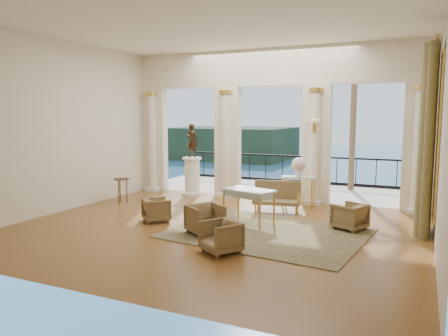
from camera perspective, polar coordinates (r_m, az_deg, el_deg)
The scene contains 23 objects.
floor at distance 9.96m, azimuth -1.26°, elevation -7.96°, with size 9.00×9.00×0.00m, color #543516.
room_walls at distance 8.63m, azimuth -4.60°, elevation 9.03°, with size 9.00×9.00×9.00m.
arcade at distance 13.16m, azimuth 6.05°, elevation 7.03°, with size 9.00×0.56×4.50m.
terrace at distance 15.27m, azimuth 8.30°, elevation -2.94°, with size 10.00×3.60×0.10m, color #A29A85.
balustrade at distance 16.73m, azimuth 9.88°, elevation -0.51°, with size 9.00×0.06×1.03m.
palm_tree at distance 15.48m, azimuth 16.74°, elevation 12.36°, with size 2.00×2.00×4.50m.
headland at distance 85.95m, azimuth 1.16°, elevation 3.31°, with size 22.00×18.00×6.00m, color black.
sea at distance 69.31m, azimuth 20.99°, elevation -0.54°, with size 160.00×160.00×0.00m, color #2C528C.
curtain at distance 10.16m, azimuth 25.09°, elevation 3.24°, with size 0.33×1.40×4.09m.
window_frame at distance 10.16m, azimuth 26.16°, elevation 3.64°, with size 0.04×1.60×3.40m, color gold.
wall_sconce at distance 12.48m, azimuth 11.70°, elevation 5.30°, with size 0.30×0.11×0.33m.
rug at distance 9.65m, azimuth 5.64°, elevation -8.42°, with size 4.04×3.14×0.02m, color #2D2F19.
armchair_a at distance 9.49m, azimuth -2.49°, elevation -6.51°, with size 0.69×0.65×0.71m, color #4D3C23.
armchair_b at distance 8.23m, azimuth -0.42°, elevation -8.79°, with size 0.64×0.60×0.66m, color #4D3C23.
armchair_c at distance 10.22m, azimuth 16.06°, elevation -5.93°, with size 0.64×0.60×0.66m, color #4D3C23.
armchair_d at distance 10.71m, azimuth -8.82°, elevation -5.24°, with size 0.61×0.57×0.62m, color #4D3C23.
settee at distance 11.67m, azimuth 6.94°, elevation -3.74°, with size 1.31×0.75×0.82m.
game_table at distance 10.31m, azimuth 3.23°, elevation -3.25°, with size 1.34×0.98×0.82m.
pedestal at distance 14.01m, azimuth -4.17°, elevation -1.16°, with size 0.66×0.66×1.21m.
statue at distance 13.90m, azimuth -4.21°, elevation 3.60°, with size 0.39×0.26×1.08m, color #2E2014.
console_table at distance 12.24m, azimuth 9.68°, elevation -1.78°, with size 0.97×0.55×0.87m.
urn at distance 12.18m, azimuth 9.72°, elevation 0.30°, with size 0.40×0.40×0.52m.
side_table at distance 13.00m, azimuth -13.23°, elevation -1.79°, with size 0.45×0.45×0.72m.
Camera 1 is at (4.21, -8.65, 2.57)m, focal length 35.00 mm.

